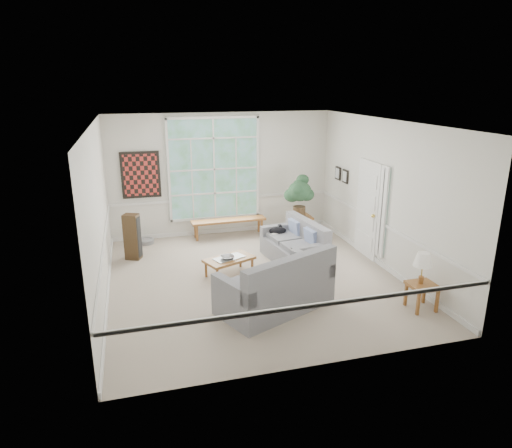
{
  "coord_description": "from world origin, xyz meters",
  "views": [
    {
      "loc": [
        -2.14,
        -7.93,
        3.68
      ],
      "look_at": [
        0.1,
        0.2,
        1.05
      ],
      "focal_mm": 32.0,
      "sensor_mm": 36.0,
      "label": 1
    }
  ],
  "objects_px": {
    "loveseat_right": "(294,242)",
    "coffee_table": "(229,266)",
    "side_table": "(421,296)",
    "end_table": "(300,226)",
    "loveseat_front": "(275,280)"
  },
  "relations": [
    {
      "from": "loveseat_right",
      "to": "coffee_table",
      "type": "relative_size",
      "value": 1.7
    },
    {
      "from": "loveseat_right",
      "to": "side_table",
      "type": "xyz_separation_m",
      "value": [
        1.35,
        -2.58,
        -0.21
      ]
    },
    {
      "from": "loveseat_front",
      "to": "side_table",
      "type": "xyz_separation_m",
      "value": [
        2.37,
        -0.7,
        -0.29
      ]
    },
    {
      "from": "loveseat_right",
      "to": "end_table",
      "type": "height_order",
      "value": "loveseat_right"
    },
    {
      "from": "loveseat_right",
      "to": "side_table",
      "type": "distance_m",
      "value": 2.93
    },
    {
      "from": "loveseat_front",
      "to": "end_table",
      "type": "bearing_deg",
      "value": 39.35
    },
    {
      "from": "loveseat_right",
      "to": "loveseat_front",
      "type": "bearing_deg",
      "value": -126.45
    },
    {
      "from": "loveseat_right",
      "to": "coffee_table",
      "type": "height_order",
      "value": "loveseat_right"
    },
    {
      "from": "loveseat_right",
      "to": "side_table",
      "type": "bearing_deg",
      "value": -70.45
    },
    {
      "from": "loveseat_front",
      "to": "end_table",
      "type": "relative_size",
      "value": 3.68
    },
    {
      "from": "coffee_table",
      "to": "end_table",
      "type": "height_order",
      "value": "end_table"
    },
    {
      "from": "loveseat_right",
      "to": "side_table",
      "type": "height_order",
      "value": "loveseat_right"
    },
    {
      "from": "end_table",
      "to": "side_table",
      "type": "xyz_separation_m",
      "value": [
        0.61,
        -4.16,
        -0.03
      ]
    },
    {
      "from": "loveseat_front",
      "to": "coffee_table",
      "type": "height_order",
      "value": "loveseat_front"
    },
    {
      "from": "coffee_table",
      "to": "loveseat_right",
      "type": "bearing_deg",
      "value": -10.17
    }
  ]
}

